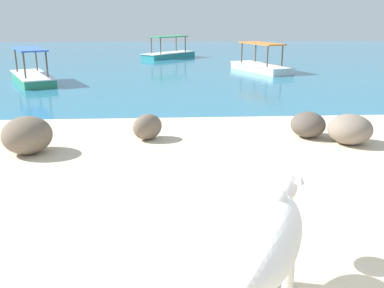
{
  "coord_description": "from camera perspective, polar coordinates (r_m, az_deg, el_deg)",
  "views": [
    {
      "loc": [
        -0.21,
        -3.41,
        2.48
      ],
      "look_at": [
        0.18,
        3.0,
        0.55
      ],
      "focal_mm": 39.93,
      "sensor_mm": 36.0,
      "label": 1
    }
  ],
  "objects": [
    {
      "name": "boat_green",
      "position": [
        17.66,
        -20.58,
        8.58
      ],
      "size": [
        2.62,
        3.81,
        1.29
      ],
      "rotation": [
        0.0,
        0.0,
        5.16
      ],
      "color": "#338E66",
      "rests_on": "water_surface"
    },
    {
      "name": "shore_rock_small",
      "position": [
        9.24,
        15.23,
        2.52
      ],
      "size": [
        0.84,
        0.88,
        0.53
      ],
      "primitive_type": "ellipsoid",
      "rotation": [
        0.0,
        0.0,
        1.39
      ],
      "color": "brown",
      "rests_on": "sand_beach"
    },
    {
      "name": "boat_white",
      "position": [
        20.25,
        9.16,
        10.34
      ],
      "size": [
        2.39,
        3.84,
        1.29
      ],
      "rotation": [
        0.0,
        0.0,
        5.08
      ],
      "color": "white",
      "rests_on": "water_surface"
    },
    {
      "name": "shore_rock_large",
      "position": [
        8.38,
        -21.16,
        1.11
      ],
      "size": [
        1.0,
        1.04,
        0.69
      ],
      "primitive_type": "ellipsoid",
      "rotation": [
        0.0,
        0.0,
        1.45
      ],
      "color": "#6B5B4C",
      "rests_on": "sand_beach"
    },
    {
      "name": "cow",
      "position": [
        3.68,
        10.09,
        -12.09
      ],
      "size": [
        1.11,
        1.82,
        1.04
      ],
      "rotation": [
        0.0,
        0.0,
        1.14
      ],
      "color": "silver",
      "rests_on": "sand_beach"
    },
    {
      "name": "water_surface",
      "position": [
        25.53,
        -3.02,
        11.16
      ],
      "size": [
        60.0,
        36.0,
        0.03
      ],
      "primitive_type": "cube",
      "color": "teal",
      "rests_on": "ground"
    },
    {
      "name": "shore_rock_flat",
      "position": [
        8.99,
        20.35,
        1.87
      ],
      "size": [
        1.16,
        1.16,
        0.59
      ],
      "primitive_type": "ellipsoid",
      "rotation": [
        0.0,
        0.0,
        2.66
      ],
      "color": "gray",
      "rests_on": "sand_beach"
    },
    {
      "name": "boat_teal",
      "position": [
        26.6,
        -3.12,
        12.01
      ],
      "size": [
        3.39,
        3.43,
        1.29
      ],
      "rotation": [
        0.0,
        0.0,
        3.94
      ],
      "color": "teal",
      "rests_on": "water_surface"
    },
    {
      "name": "shore_rock_medium",
      "position": [
        8.78,
        -5.97,
        2.29
      ],
      "size": [
        0.82,
        0.82,
        0.53
      ],
      "primitive_type": "ellipsoid",
      "rotation": [
        0.0,
        0.0,
        0.8
      ],
      "color": "#6B5B4C",
      "rests_on": "sand_beach"
    }
  ]
}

